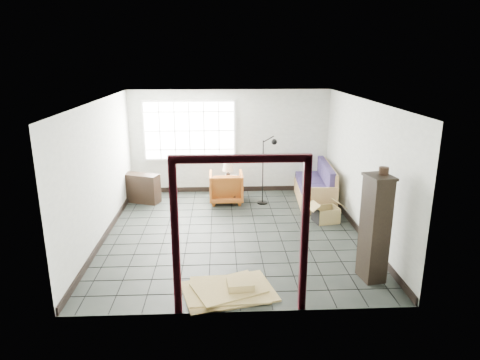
{
  "coord_description": "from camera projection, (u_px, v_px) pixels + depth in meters",
  "views": [
    {
      "loc": [
        -0.26,
        -7.88,
        3.37
      ],
      "look_at": [
        0.14,
        0.3,
        1.0
      ],
      "focal_mm": 32.0,
      "sensor_mm": 36.0,
      "label": 1
    }
  ],
  "objects": [
    {
      "name": "futon_sofa",
      "position": [
        316.0,
        187.0,
        10.36
      ],
      "size": [
        0.93,
        2.12,
        0.92
      ],
      "rotation": [
        0.0,
        0.0,
        -0.07
      ],
      "color": "#976744",
      "rests_on": "ground"
    },
    {
      "name": "doorway_trim",
      "position": [
        240.0,
        216.0,
        5.53
      ],
      "size": [
        1.8,
        0.08,
        2.2
      ],
      "color": "#370C14",
      "rests_on": "ground"
    },
    {
      "name": "room_shell",
      "position": [
        233.0,
        150.0,
        8.07
      ],
      "size": [
        5.02,
        5.52,
        2.61
      ],
      "color": "#A9AFA8",
      "rests_on": "ground"
    },
    {
      "name": "ground",
      "position": [
        234.0,
        233.0,
        8.51
      ],
      "size": [
        5.5,
        5.5,
        0.0
      ],
      "primitive_type": "plane",
      "color": "black",
      "rests_on": "ground"
    },
    {
      "name": "projector",
      "position": [
        231.0,
        178.0,
        10.12
      ],
      "size": [
        0.29,
        0.24,
        0.1
      ],
      "rotation": [
        0.0,
        0.0,
        -0.11
      ],
      "color": "silver",
      "rests_on": "side_table"
    },
    {
      "name": "floor_lamp",
      "position": [
        268.0,
        168.0,
        9.95
      ],
      "size": [
        0.48,
        0.3,
        1.63
      ],
      "rotation": [
        0.0,
        0.0,
        0.25
      ],
      "color": "black",
      "rests_on": "ground"
    },
    {
      "name": "pot",
      "position": [
        384.0,
        171.0,
        6.32
      ],
      "size": [
        0.17,
        0.17,
        0.11
      ],
      "rotation": [
        0.0,
        0.0,
        0.16
      ],
      "color": "black",
      "rests_on": "tall_shelf"
    },
    {
      "name": "console_shelf",
      "position": [
        141.0,
        188.0,
        10.21
      ],
      "size": [
        0.95,
        0.64,
        0.69
      ],
      "rotation": [
        0.0,
        0.0,
        -0.36
      ],
      "color": "black",
      "rests_on": "ground"
    },
    {
      "name": "armchair",
      "position": [
        226.0,
        186.0,
        10.21
      ],
      "size": [
        0.79,
        0.74,
        0.81
      ],
      "primitive_type": "imported",
      "rotation": [
        0.0,
        0.0,
        3.15
      ],
      "color": "brown",
      "rests_on": "ground"
    },
    {
      "name": "tall_shelf",
      "position": [
        375.0,
        228.0,
        6.53
      ],
      "size": [
        0.43,
        0.51,
        1.69
      ],
      "rotation": [
        0.0,
        0.0,
        0.17
      ],
      "color": "black",
      "rests_on": "ground"
    },
    {
      "name": "cardboard_pile",
      "position": [
        230.0,
        289.0,
        6.34
      ],
      "size": [
        1.5,
        1.22,
        0.19
      ],
      "rotation": [
        0.0,
        0.0,
        0.19
      ],
      "color": "olive",
      "rests_on": "ground"
    },
    {
      "name": "table_lamp",
      "position": [
        228.0,
        167.0,
        10.14
      ],
      "size": [
        0.35,
        0.35,
        0.41
      ],
      "rotation": [
        0.0,
        0.0,
        -0.44
      ],
      "color": "black",
      "rests_on": "side_table"
    },
    {
      "name": "window_panel",
      "position": [
        190.0,
        131.0,
        10.61
      ],
      "size": [
        2.32,
        0.08,
        1.52
      ],
      "color": "silver",
      "rests_on": "ground"
    },
    {
      "name": "open_box",
      "position": [
        326.0,
        214.0,
        9.02
      ],
      "size": [
        0.85,
        0.54,
        0.45
      ],
      "rotation": [
        0.0,
        0.0,
        0.22
      ],
      "color": "olive",
      "rests_on": "ground"
    },
    {
      "name": "side_table",
      "position": [
        229.0,
        183.0,
        10.2
      ],
      "size": [
        0.65,
        0.65,
        0.55
      ],
      "rotation": [
        0.0,
        0.0,
        -0.35
      ],
      "color": "black",
      "rests_on": "ground"
    }
  ]
}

